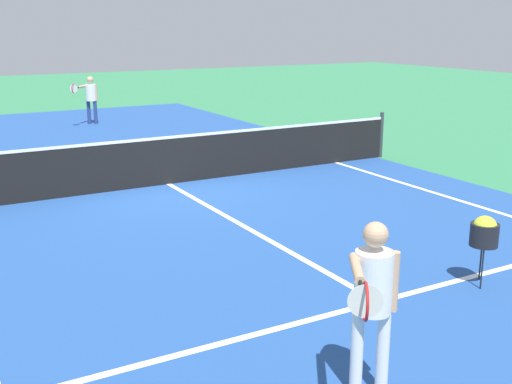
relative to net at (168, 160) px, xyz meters
name	(u,v)px	position (x,y,z in m)	size (l,w,h in m)	color
ground_plane	(169,184)	(0.00, 0.00, -0.49)	(60.00, 60.00, 0.00)	#337F51
court_surface_inbounds	(169,184)	(0.00, 0.00, -0.49)	(10.62, 24.40, 0.00)	#234C93
line_service_near	(379,302)	(0.00, -6.40, -0.49)	(8.22, 0.10, 0.01)	white
line_center_service	(246,227)	(0.00, -3.20, -0.49)	(0.10, 6.40, 0.01)	white
net	(168,160)	(0.00, 0.00, 0.00)	(10.91, 0.09, 1.07)	#33383D
player_near	(373,292)	(-1.33, -7.84, 0.46)	(0.90, 0.93, 1.55)	white
player_far	(91,95)	(0.85, 8.50, 0.42)	(0.93, 0.83, 1.49)	navy
ball_hopper	(484,232)	(1.42, -6.61, 0.18)	(0.34, 0.34, 0.87)	black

